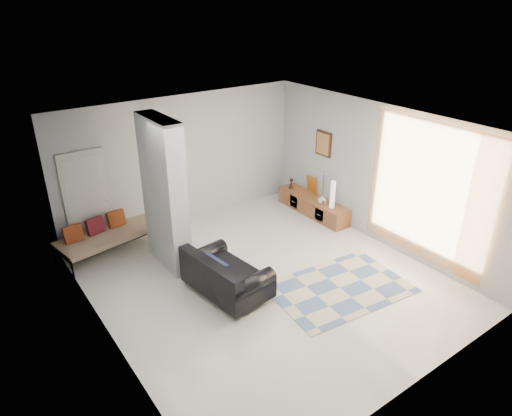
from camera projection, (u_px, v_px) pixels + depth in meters
floor at (267, 281)px, 8.11m from camera, size 6.00×6.00×0.00m
ceiling at (269, 128)px, 6.91m from camera, size 6.00×6.00×0.00m
wall_back at (183, 161)px, 9.71m from camera, size 6.00×0.00×6.00m
wall_front at (423, 301)px, 5.31m from camera, size 6.00×0.00×6.00m
wall_left at (103, 263)px, 6.06m from camera, size 0.00×6.00×6.00m
wall_right at (379, 175)px, 8.96m from camera, size 0.00×6.00×6.00m
partition_column at (164, 195)px, 8.10m from camera, size 0.35×1.20×2.80m
hallway_door at (87, 202)px, 8.73m from camera, size 0.85×0.06×2.04m
curtain at (428, 193)px, 8.05m from camera, size 0.00×2.55×2.55m
wall_art at (324, 144)px, 9.99m from camera, size 0.04×0.45×0.55m
media_console at (313, 205)px, 10.51m from camera, size 0.45×1.97×0.80m
loveseat at (224, 276)px, 7.63m from camera, size 1.07×1.62×0.76m
daybed at (107, 234)px, 8.84m from camera, size 2.05×1.14×0.77m
area_rug at (339, 288)px, 7.92m from camera, size 2.49×1.80×0.01m
cylinder_lamp at (333, 194)px, 9.84m from camera, size 0.11×0.11×0.60m
bronze_figurine at (291, 183)px, 10.89m from camera, size 0.13×0.13×0.24m
vase at (322, 199)px, 10.12m from camera, size 0.20×0.20×0.19m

